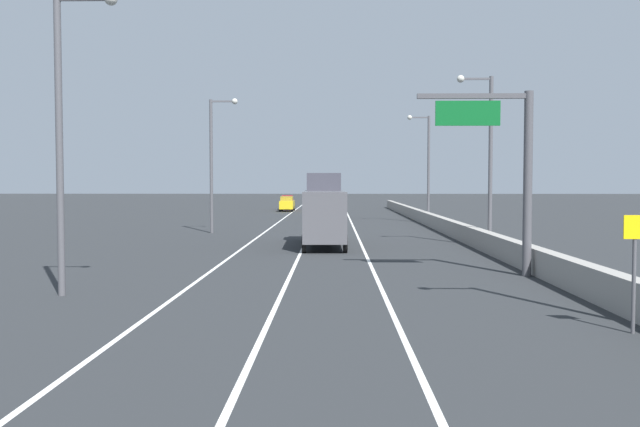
{
  "coord_description": "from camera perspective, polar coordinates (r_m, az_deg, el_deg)",
  "views": [
    {
      "loc": [
        -0.23,
        -3.52,
        3.82
      ],
      "look_at": [
        -1.26,
        48.98,
        1.41
      ],
      "focal_mm": 38.04,
      "sensor_mm": 36.0,
      "label": 1
    }
  ],
  "objects": [
    {
      "name": "lamp_post_right_third",
      "position": [
        64.42,
        8.9,
        4.37
      ],
      "size": [
        2.14,
        0.44,
        10.11
      ],
      "color": "#4C4C51",
      "rests_on": "ground_plane"
    },
    {
      "name": "lamp_post_left_mid",
      "position": [
        51.71,
        -8.86,
        4.8
      ],
      "size": [
        2.14,
        0.44,
        10.11
      ],
      "color": "#4C4C51",
      "rests_on": "ground_plane"
    },
    {
      "name": "box_truck",
      "position": [
        40.77,
        0.34,
        0.1
      ],
      "size": [
        2.66,
        9.45,
        4.4
      ],
      "color": "#4C4C51",
      "rests_on": "ground_plane"
    },
    {
      "name": "lane_stripe_right",
      "position": [
        58.67,
        2.81,
        -1.1
      ],
      "size": [
        0.16,
        130.0,
        0.0
      ],
      "primitive_type": "cube",
      "color": "silver",
      "rests_on": "ground_plane"
    },
    {
      "name": "jersey_barrier_right",
      "position": [
        44.46,
        12.13,
        -1.64
      ],
      "size": [
        0.6,
        120.0,
        1.1
      ],
      "primitive_type": "cube",
      "color": "gray",
      "rests_on": "ground_plane"
    },
    {
      "name": "lane_stripe_left",
      "position": [
        58.88,
        -4.01,
        -1.09
      ],
      "size": [
        0.16,
        130.0,
        0.0
      ],
      "primitive_type": "cube",
      "color": "silver",
      "rests_on": "ground_plane"
    },
    {
      "name": "car_red_2",
      "position": [
        95.7,
        -2.76,
        0.94
      ],
      "size": [
        1.9,
        4.31,
        2.02
      ],
      "color": "red",
      "rests_on": "ground_plane"
    },
    {
      "name": "lamp_post_left_near",
      "position": [
        24.32,
        -20.54,
        7.15
      ],
      "size": [
        2.14,
        0.44,
        10.11
      ],
      "color": "#4C4C51",
      "rests_on": "ground_plane"
    },
    {
      "name": "car_yellow_0",
      "position": [
        89.61,
        -2.79,
        0.82
      ],
      "size": [
        1.86,
        4.45,
        1.99
      ],
      "color": "gold",
      "rests_on": "ground_plane"
    },
    {
      "name": "car_black_1",
      "position": [
        72.49,
        0.86,
        0.36
      ],
      "size": [
        1.83,
        4.17,
        1.9
      ],
      "color": "black",
      "rests_on": "ground_plane"
    },
    {
      "name": "lane_stripe_center",
      "position": [
        58.67,
        -0.61,
        -1.1
      ],
      "size": [
        0.16,
        130.0,
        0.0
      ],
      "primitive_type": "cube",
      "color": "silver",
      "rests_on": "ground_plane"
    },
    {
      "name": "overhead_sign_gantry",
      "position": [
        28.51,
        15.68,
        4.36
      ],
      "size": [
        4.68,
        0.36,
        7.5
      ],
      "color": "#47474C",
      "rests_on": "ground_plane"
    },
    {
      "name": "lamp_post_right_second",
      "position": [
        41.22,
        13.81,
        5.32
      ],
      "size": [
        2.14,
        0.44,
        10.11
      ],
      "color": "#4C4C51",
      "rests_on": "ground_plane"
    },
    {
      "name": "ground_plane",
      "position": [
        67.62,
        1.32,
        -0.61
      ],
      "size": [
        320.0,
        320.0,
        0.0
      ],
      "primitive_type": "plane",
      "color": "#26282B"
    },
    {
      "name": "speed_advisory_sign",
      "position": [
        18.82,
        24.94,
        -3.89
      ],
      "size": [
        0.6,
        0.11,
        3.0
      ],
      "color": "#4C4C51",
      "rests_on": "ground_plane"
    }
  ]
}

